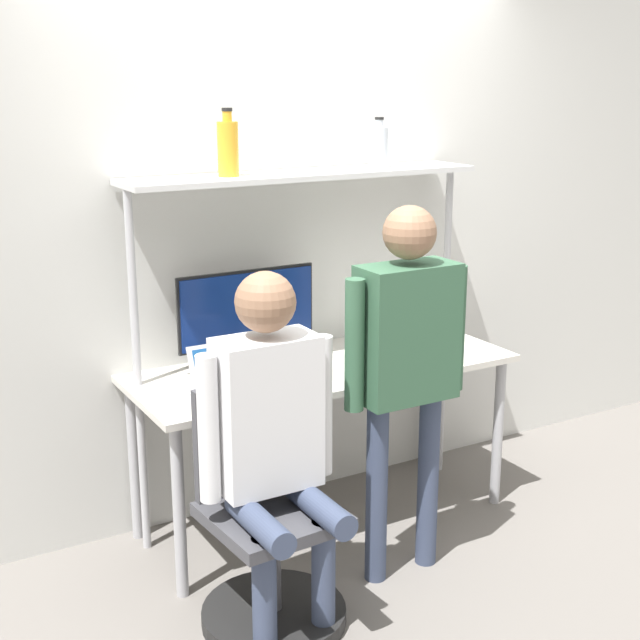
{
  "coord_description": "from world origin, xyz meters",
  "views": [
    {
      "loc": [
        -1.94,
        -2.98,
        2.04
      ],
      "look_at": [
        -0.26,
        -0.07,
        1.12
      ],
      "focal_mm": 50.0,
      "sensor_mm": 36.0,
      "label": 1
    }
  ],
  "objects_px": {
    "monitor": "(247,314)",
    "cell_phone": "(301,383)",
    "person_seated": "(272,426)",
    "person_standing": "(406,348)",
    "laptop": "(232,379)",
    "bottle_clear": "(379,146)",
    "bottle_amber": "(228,148)",
    "office_chair": "(268,551)"
  },
  "relations": [
    {
      "from": "monitor",
      "to": "person_standing",
      "type": "height_order",
      "value": "person_standing"
    },
    {
      "from": "person_standing",
      "to": "bottle_clear",
      "type": "xyz_separation_m",
      "value": [
        0.34,
        0.73,
        0.74
      ]
    },
    {
      "from": "monitor",
      "to": "person_standing",
      "type": "xyz_separation_m",
      "value": [
        0.36,
        -0.73,
        -0.02
      ]
    },
    {
      "from": "office_chair",
      "to": "cell_phone",
      "type": "bearing_deg",
      "value": 47.31
    },
    {
      "from": "monitor",
      "to": "bottle_clear",
      "type": "bearing_deg",
      "value": 0.06
    },
    {
      "from": "person_seated",
      "to": "monitor",
      "type": "bearing_deg",
      "value": 70.25
    },
    {
      "from": "cell_phone",
      "to": "bottle_clear",
      "type": "height_order",
      "value": "bottle_clear"
    },
    {
      "from": "person_standing",
      "to": "bottle_clear",
      "type": "distance_m",
      "value": 1.09
    },
    {
      "from": "monitor",
      "to": "laptop",
      "type": "relative_size",
      "value": 1.98
    },
    {
      "from": "cell_phone",
      "to": "person_seated",
      "type": "distance_m",
      "value": 0.59
    },
    {
      "from": "person_seated",
      "to": "person_standing",
      "type": "xyz_separation_m",
      "value": [
        0.64,
        0.07,
        0.18
      ]
    },
    {
      "from": "monitor",
      "to": "cell_phone",
      "type": "relative_size",
      "value": 4.41
    },
    {
      "from": "laptop",
      "to": "office_chair",
      "type": "xyz_separation_m",
      "value": [
        -0.07,
        -0.46,
        -0.55
      ]
    },
    {
      "from": "monitor",
      "to": "cell_phone",
      "type": "height_order",
      "value": "monitor"
    },
    {
      "from": "office_chair",
      "to": "bottle_amber",
      "type": "distance_m",
      "value": 1.66
    },
    {
      "from": "office_chair",
      "to": "person_seated",
      "type": "relative_size",
      "value": 0.67
    },
    {
      "from": "laptop",
      "to": "bottle_clear",
      "type": "bearing_deg",
      "value": 17.81
    },
    {
      "from": "monitor",
      "to": "bottle_amber",
      "type": "bearing_deg",
      "value": 179.45
    },
    {
      "from": "monitor",
      "to": "person_seated",
      "type": "distance_m",
      "value": 0.87
    },
    {
      "from": "laptop",
      "to": "bottle_amber",
      "type": "xyz_separation_m",
      "value": [
        0.14,
        0.29,
        0.92
      ]
    },
    {
      "from": "laptop",
      "to": "bottle_clear",
      "type": "distance_m",
      "value": 1.31
    },
    {
      "from": "person_seated",
      "to": "cell_phone",
      "type": "bearing_deg",
      "value": 50.69
    },
    {
      "from": "monitor",
      "to": "cell_phone",
      "type": "distance_m",
      "value": 0.43
    },
    {
      "from": "cell_phone",
      "to": "bottle_clear",
      "type": "bearing_deg",
      "value": 29.63
    },
    {
      "from": "office_chair",
      "to": "bottle_clear",
      "type": "xyz_separation_m",
      "value": [
        0.98,
        0.75,
        1.44
      ]
    },
    {
      "from": "office_chair",
      "to": "person_standing",
      "type": "relative_size",
      "value": 0.59
    },
    {
      "from": "laptop",
      "to": "person_seated",
      "type": "distance_m",
      "value": 0.51
    },
    {
      "from": "bottle_amber",
      "to": "bottle_clear",
      "type": "height_order",
      "value": "bottle_amber"
    },
    {
      "from": "person_standing",
      "to": "bottle_amber",
      "type": "xyz_separation_m",
      "value": [
        -0.43,
        0.73,
        0.76
      ]
    },
    {
      "from": "person_standing",
      "to": "bottle_clear",
      "type": "relative_size",
      "value": 6.8
    },
    {
      "from": "bottle_amber",
      "to": "bottle_clear",
      "type": "xyz_separation_m",
      "value": [
        0.76,
        0.0,
        -0.02
      ]
    },
    {
      "from": "cell_phone",
      "to": "bottle_clear",
      "type": "xyz_separation_m",
      "value": [
        0.61,
        0.34,
        0.95
      ]
    },
    {
      "from": "office_chair",
      "to": "bottle_amber",
      "type": "height_order",
      "value": "bottle_amber"
    },
    {
      "from": "laptop",
      "to": "bottle_clear",
      "type": "xyz_separation_m",
      "value": [
        0.91,
        0.29,
        0.9
      ]
    },
    {
      "from": "person_seated",
      "to": "person_standing",
      "type": "bearing_deg",
      "value": 6.35
    },
    {
      "from": "laptop",
      "to": "person_seated",
      "type": "relative_size",
      "value": 0.24
    },
    {
      "from": "laptop",
      "to": "person_seated",
      "type": "bearing_deg",
      "value": -97.97
    },
    {
      "from": "laptop",
      "to": "cell_phone",
      "type": "xyz_separation_m",
      "value": [
        0.3,
        -0.05,
        -0.05
      ]
    },
    {
      "from": "office_chair",
      "to": "person_seated",
      "type": "bearing_deg",
      "value": -86.55
    },
    {
      "from": "office_chair",
      "to": "monitor",
      "type": "bearing_deg",
      "value": 68.91
    },
    {
      "from": "bottle_amber",
      "to": "bottle_clear",
      "type": "bearing_deg",
      "value": 0.0
    },
    {
      "from": "person_seated",
      "to": "bottle_clear",
      "type": "bearing_deg",
      "value": 39.25
    }
  ]
}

